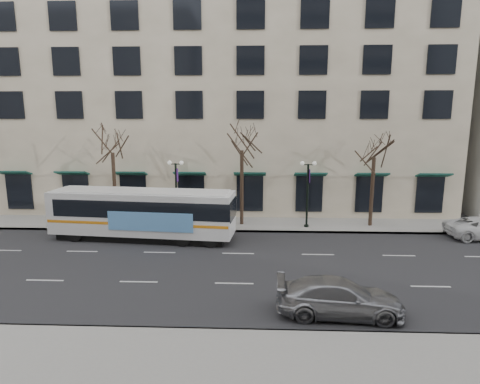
{
  "coord_description": "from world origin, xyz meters",
  "views": [
    {
      "loc": [
        1.07,
        -21.75,
        8.51
      ],
      "look_at": [
        0.13,
        2.04,
        4.0
      ],
      "focal_mm": 30.0,
      "sensor_mm": 36.0,
      "label": 1
    }
  ],
  "objects_px": {
    "tree_far_left": "(112,140)",
    "tree_far_right": "(375,145)",
    "lamp_post_right": "(308,191)",
    "city_bus": "(144,213)",
    "silver_car": "(339,297)",
    "lamp_post_left": "(176,190)",
    "tree_far_mid": "(242,138)"
  },
  "relations": [
    {
      "from": "tree_far_left",
      "to": "tree_far_right",
      "type": "distance_m",
      "value": 20.0
    },
    {
      "from": "tree_far_left",
      "to": "lamp_post_right",
      "type": "height_order",
      "value": "tree_far_left"
    },
    {
      "from": "lamp_post_left",
      "to": "lamp_post_right",
      "type": "distance_m",
      "value": 10.0
    },
    {
      "from": "silver_car",
      "to": "city_bus",
      "type": "bearing_deg",
      "value": 50.56
    },
    {
      "from": "lamp_post_left",
      "to": "lamp_post_right",
      "type": "bearing_deg",
      "value": 0.0
    },
    {
      "from": "tree_far_left",
      "to": "silver_car",
      "type": "bearing_deg",
      "value": -43.92
    },
    {
      "from": "lamp_post_right",
      "to": "city_bus",
      "type": "relative_size",
      "value": 0.4
    },
    {
      "from": "lamp_post_left",
      "to": "city_bus",
      "type": "distance_m",
      "value": 3.69
    },
    {
      "from": "city_bus",
      "to": "tree_far_mid",
      "type": "bearing_deg",
      "value": 34.38
    },
    {
      "from": "tree_far_left",
      "to": "city_bus",
      "type": "bearing_deg",
      "value": -48.35
    },
    {
      "from": "lamp_post_right",
      "to": "silver_car",
      "type": "xyz_separation_m",
      "value": [
        -0.27,
        -13.6,
        -2.15
      ]
    },
    {
      "from": "lamp_post_left",
      "to": "lamp_post_right",
      "type": "height_order",
      "value": "same"
    },
    {
      "from": "lamp_post_right",
      "to": "silver_car",
      "type": "distance_m",
      "value": 13.77
    },
    {
      "from": "tree_far_mid",
      "to": "silver_car",
      "type": "distance_m",
      "value": 16.17
    },
    {
      "from": "tree_far_left",
      "to": "city_bus",
      "type": "distance_m",
      "value": 6.89
    },
    {
      "from": "silver_car",
      "to": "tree_far_mid",
      "type": "bearing_deg",
      "value": 21.54
    },
    {
      "from": "lamp_post_left",
      "to": "tree_far_mid",
      "type": "bearing_deg",
      "value": 6.85
    },
    {
      "from": "tree_far_left",
      "to": "lamp_post_left",
      "type": "distance_m",
      "value": 6.29
    },
    {
      "from": "tree_far_mid",
      "to": "tree_far_left",
      "type": "bearing_deg",
      "value": -180.0
    },
    {
      "from": "tree_far_mid",
      "to": "tree_far_right",
      "type": "bearing_deg",
      "value": -0.0
    },
    {
      "from": "tree_far_mid",
      "to": "city_bus",
      "type": "bearing_deg",
      "value": -151.23
    },
    {
      "from": "tree_far_right",
      "to": "city_bus",
      "type": "relative_size",
      "value": 0.62
    },
    {
      "from": "tree_far_left",
      "to": "lamp_post_right",
      "type": "xyz_separation_m",
      "value": [
        15.01,
        -0.6,
        -3.75
      ]
    },
    {
      "from": "tree_far_left",
      "to": "tree_far_mid",
      "type": "bearing_deg",
      "value": 0.0
    },
    {
      "from": "lamp_post_right",
      "to": "city_bus",
      "type": "xyz_separation_m",
      "value": [
        -11.73,
        -3.09,
        -1.05
      ]
    },
    {
      "from": "silver_car",
      "to": "tree_far_right",
      "type": "bearing_deg",
      "value": -17.25
    },
    {
      "from": "tree_far_mid",
      "to": "silver_car",
      "type": "xyz_separation_m",
      "value": [
        4.74,
        -14.2,
        -6.11
      ]
    },
    {
      "from": "tree_far_mid",
      "to": "lamp_post_right",
      "type": "distance_m",
      "value": 6.41
    },
    {
      "from": "tree_far_right",
      "to": "silver_car",
      "type": "bearing_deg",
      "value": -110.33
    },
    {
      "from": "tree_far_right",
      "to": "lamp_post_right",
      "type": "xyz_separation_m",
      "value": [
        -4.99,
        -0.6,
        -3.48
      ]
    },
    {
      "from": "lamp_post_left",
      "to": "lamp_post_right",
      "type": "xyz_separation_m",
      "value": [
        10.0,
        0.0,
        0.0
      ]
    },
    {
      "from": "tree_far_left",
      "to": "tree_far_mid",
      "type": "height_order",
      "value": "tree_far_mid"
    }
  ]
}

